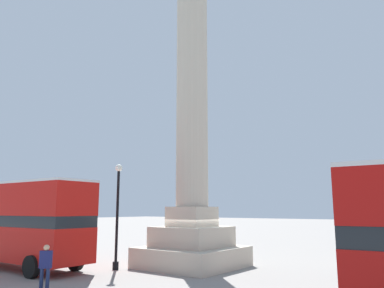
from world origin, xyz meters
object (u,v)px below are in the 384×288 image
Objects in this scene: monument_column at (192,133)px; street_lamp at (117,214)px; bus_a at (16,220)px; pedestrian_near_lamp at (45,265)px.

street_lamp is (-2.60, -3.01, -4.46)m from monument_column.
street_lamp is (4.74, 2.85, 0.35)m from bus_a.
pedestrian_near_lamp is at bearing -21.19° from bus_a.
monument_column is 5.98m from street_lamp.
pedestrian_near_lamp is at bearing -96.51° from monument_column.
monument_column is at bearing 35.98° from bus_a.
monument_column is at bearing 50.83° from pedestrian_near_lamp.
bus_a is 5.97× the size of pedestrian_near_lamp.
bus_a is at bearing 128.78° from pedestrian_near_lamp.
monument_column is 3.80× the size of street_lamp.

